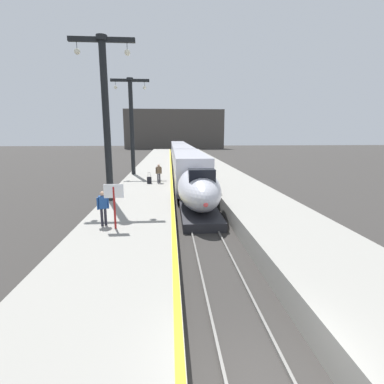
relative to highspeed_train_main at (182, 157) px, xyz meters
name	(u,v)px	position (x,y,z in m)	size (l,w,h in m)	color
platform_left	(149,182)	(-4.05, -13.48, -1.42)	(4.80, 110.00, 1.05)	gray
platform_right	(227,181)	(4.05, -13.48, -1.42)	(4.80, 110.00, 1.05)	gray
platform_left_safety_stripe	(171,177)	(-1.77, -13.48, -0.90)	(0.20, 107.80, 0.01)	yellow
rail_main_left	(180,182)	(-0.75, -10.73, -1.89)	(0.08, 110.00, 0.12)	slate
rail_main_right	(193,182)	(0.75, -10.73, -1.89)	(0.08, 110.00, 0.12)	slate
highspeed_train_main	(182,157)	(0.00, 0.00, 0.00)	(2.92, 57.81, 3.60)	silver
station_column_mid	(106,106)	(-5.90, -23.83, 5.17)	(4.00, 0.68, 10.22)	black
station_column_far	(131,118)	(-5.90, -11.08, 5.09)	(4.00, 0.68, 10.06)	black
passenger_near_edge	(159,172)	(-2.91, -17.01, 0.09)	(0.54, 0.33, 1.69)	#23232D
passenger_mid_platform	(103,206)	(-5.14, -29.37, 0.09)	(0.53, 0.35, 1.69)	#23232D
rolling_suitcase	(149,180)	(-3.76, -17.37, -0.60)	(0.40, 0.22, 0.98)	black
departure_info_board	(114,197)	(-4.50, -29.89, 0.61)	(0.90, 0.10, 2.12)	maroon
terminus_back_wall	(175,129)	(0.00, 63.77, 5.05)	(36.00, 2.00, 14.00)	#4C4742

